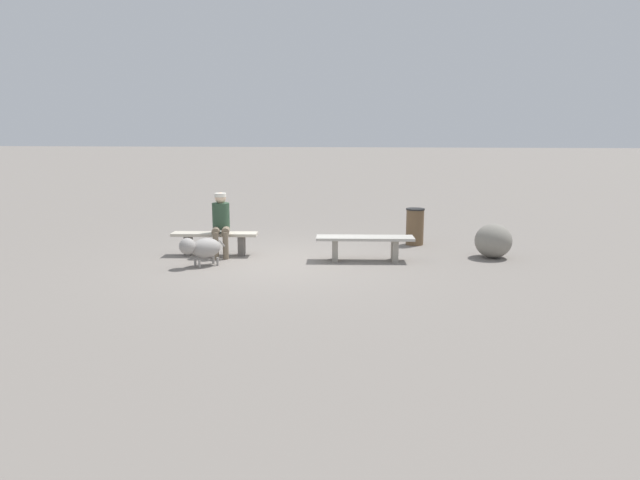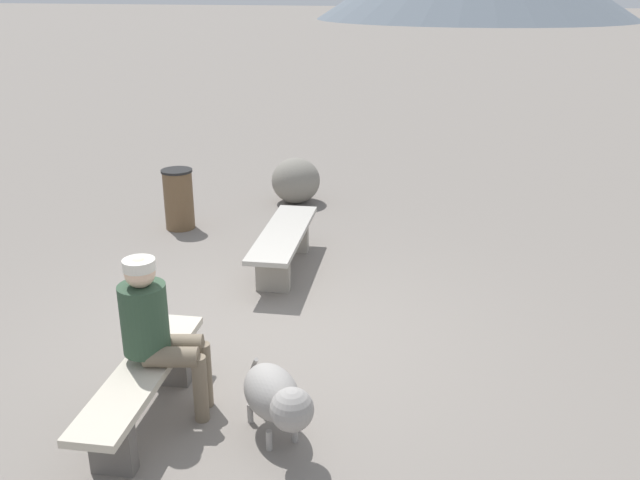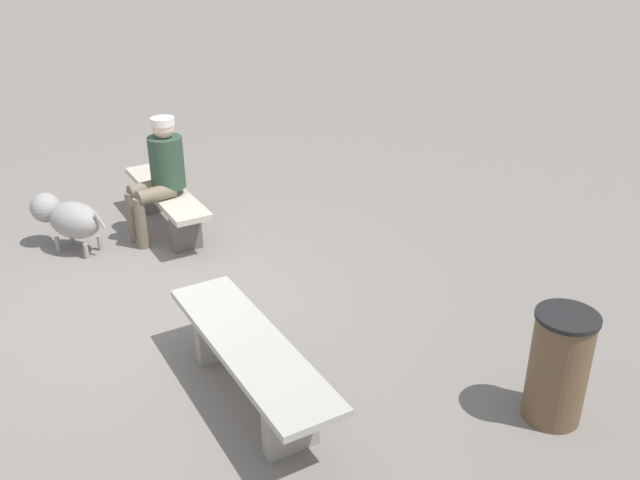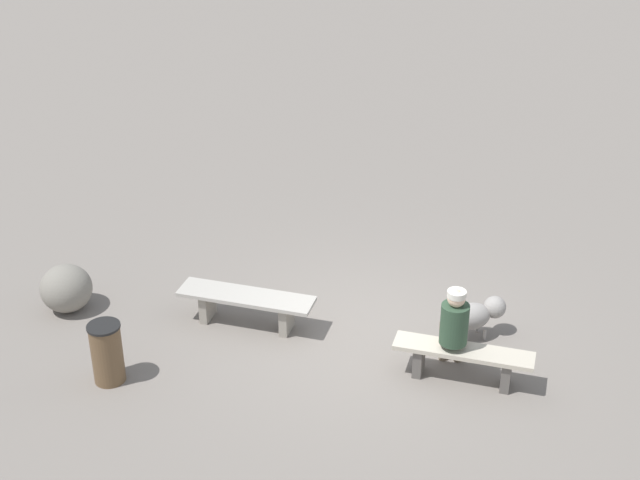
{
  "view_description": "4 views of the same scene",
  "coord_description": "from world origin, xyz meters",
  "px_view_note": "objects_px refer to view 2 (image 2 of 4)",
  "views": [
    {
      "loc": [
        -2.38,
        10.14,
        2.36
      ],
      "look_at": [
        -0.98,
        1.34,
        0.7
      ],
      "focal_mm": 31.6,
      "sensor_mm": 36.0,
      "label": 1
    },
    {
      "loc": [
        5.08,
        1.98,
        3.02
      ],
      "look_at": [
        -0.88,
        0.24,
        0.67
      ],
      "focal_mm": 37.84,
      "sensor_mm": 36.0,
      "label": 2
    },
    {
      "loc": [
        -5.27,
        0.67,
        3.09
      ],
      "look_at": [
        -0.21,
        -1.46,
        0.41
      ],
      "focal_mm": 38.53,
      "sensor_mm": 36.0,
      "label": 3
    },
    {
      "loc": [
        3.39,
        -9.13,
        6.53
      ],
      "look_at": [
        -1.21,
        1.25,
        0.59
      ],
      "focal_mm": 49.2,
      "sensor_mm": 36.0,
      "label": 4
    }
  ],
  "objects_px": {
    "bench_left": "(284,241)",
    "dog": "(276,397)",
    "trash_bin": "(179,199)",
    "boulder": "(296,181)",
    "bench_right": "(143,384)",
    "seated_person": "(156,325)"
  },
  "relations": [
    {
      "from": "seated_person",
      "to": "dog",
      "type": "xyz_separation_m",
      "value": [
        0.07,
        0.93,
        -0.38
      ]
    },
    {
      "from": "trash_bin",
      "to": "boulder",
      "type": "height_order",
      "value": "trash_bin"
    },
    {
      "from": "boulder",
      "to": "seated_person",
      "type": "bearing_deg",
      "value": 7.38
    },
    {
      "from": "seated_person",
      "to": "dog",
      "type": "distance_m",
      "value": 1.01
    },
    {
      "from": "bench_right",
      "to": "dog",
      "type": "relative_size",
      "value": 2.37
    },
    {
      "from": "seated_person",
      "to": "boulder",
      "type": "height_order",
      "value": "seated_person"
    },
    {
      "from": "bench_left",
      "to": "dog",
      "type": "distance_m",
      "value": 3.06
    },
    {
      "from": "bench_right",
      "to": "boulder",
      "type": "height_order",
      "value": "boulder"
    },
    {
      "from": "trash_bin",
      "to": "boulder",
      "type": "bearing_deg",
      "value": 143.3
    },
    {
      "from": "trash_bin",
      "to": "boulder",
      "type": "relative_size",
      "value": 1.12
    },
    {
      "from": "trash_bin",
      "to": "boulder",
      "type": "distance_m",
      "value": 1.88
    },
    {
      "from": "dog",
      "to": "boulder",
      "type": "bearing_deg",
      "value": 153.56
    },
    {
      "from": "dog",
      "to": "boulder",
      "type": "relative_size",
      "value": 1.02
    },
    {
      "from": "seated_person",
      "to": "dog",
      "type": "bearing_deg",
      "value": 70.19
    },
    {
      "from": "seated_person",
      "to": "trash_bin",
      "type": "height_order",
      "value": "seated_person"
    },
    {
      "from": "dog",
      "to": "seated_person",
      "type": "bearing_deg",
      "value": -137.38
    },
    {
      "from": "seated_person",
      "to": "boulder",
      "type": "relative_size",
      "value": 1.76
    },
    {
      "from": "seated_person",
      "to": "trash_bin",
      "type": "xyz_separation_m",
      "value": [
        -3.79,
        -1.81,
        -0.33
      ]
    },
    {
      "from": "bench_right",
      "to": "seated_person",
      "type": "height_order",
      "value": "seated_person"
    },
    {
      "from": "bench_left",
      "to": "boulder",
      "type": "distance_m",
      "value": 2.54
    },
    {
      "from": "bench_right",
      "to": "dog",
      "type": "height_order",
      "value": "dog"
    },
    {
      "from": "bench_left",
      "to": "seated_person",
      "type": "bearing_deg",
      "value": -7.03
    }
  ]
}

